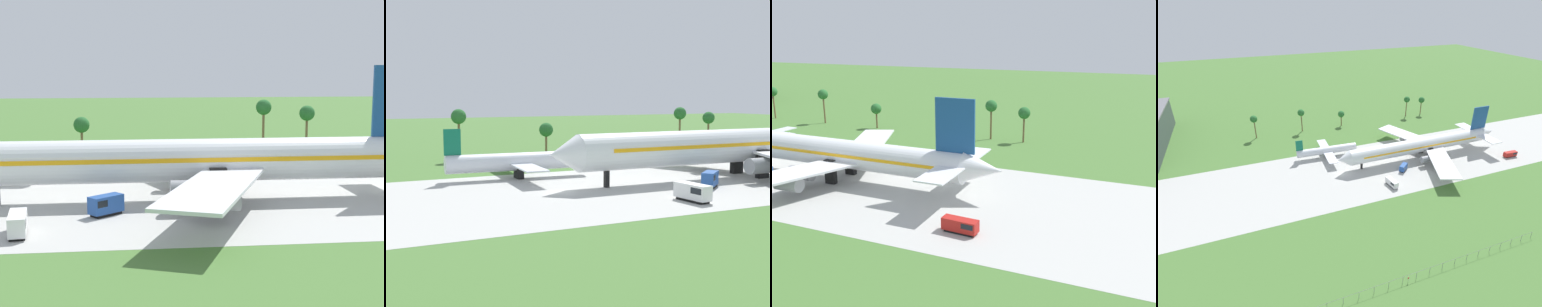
# 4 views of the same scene
# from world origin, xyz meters

# --- Properties ---
(jet_airliner) EXTENTS (79.71, 57.30, 19.89)m
(jet_airliner) POSITION_xyz_m (38.74, 1.11, 5.96)
(jet_airliner) COLOR white
(jet_airliner) RESTS_ON ground_plane
(baggage_tug) EXTENTS (2.70, 6.24, 2.64)m
(baggage_tug) POSITION_xyz_m (14.62, -15.09, 1.42)
(baggage_tug) COLOR black
(baggage_tug) RESTS_ON ground_plane
(catering_van) EXTENTS (4.87, 4.50, 2.71)m
(catering_van) POSITION_xyz_m (24.50, -6.62, 1.45)
(catering_van) COLOR black
(catering_van) RESTS_ON ground_plane
(palm_tree_row) EXTENTS (102.08, 3.60, 12.32)m
(palm_tree_row) POSITION_xyz_m (22.46, 49.61, 9.12)
(palm_tree_row) COLOR brown
(palm_tree_row) RESTS_ON ground_plane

